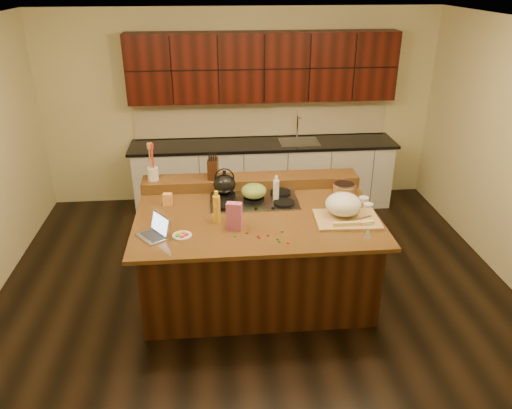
{
  "coord_description": "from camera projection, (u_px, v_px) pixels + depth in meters",
  "views": [
    {
      "loc": [
        -0.41,
        -4.44,
        3.13
      ],
      "look_at": [
        0.0,
        0.05,
        1.0
      ],
      "focal_mm": 35.0,
      "sensor_mm": 36.0,
      "label": 1
    }
  ],
  "objects": [
    {
      "name": "ramekin_a",
      "position": [
        367.0,
        224.0,
        4.73
      ],
      "size": [
        0.13,
        0.13,
        0.04
      ],
      "primitive_type": "cylinder",
      "rotation": [
        0.0,
        0.0,
        0.4
      ],
      "color": "white",
      "rests_on": "island"
    },
    {
      "name": "vinegar_bottle",
      "position": [
        276.0,
        191.0,
        5.17
      ],
      "size": [
        0.08,
        0.08,
        0.25
      ],
      "primitive_type": "cylinder",
      "rotation": [
        0.0,
        0.0,
        -0.24
      ],
      "color": "silver",
      "rests_on": "island"
    },
    {
      "name": "ramekin_b",
      "position": [
        364.0,
        199.0,
        5.23
      ],
      "size": [
        0.11,
        0.11,
        0.04
      ],
      "primitive_type": "cylinder",
      "rotation": [
        0.0,
        0.0,
        -0.13
      ],
      "color": "white",
      "rests_on": "island"
    },
    {
      "name": "wooden_tray",
      "position": [
        344.0,
        208.0,
        4.85
      ],
      "size": [
        0.63,
        0.5,
        0.25
      ],
      "rotation": [
        0.0,
        0.0,
        -0.04
      ],
      "color": "tan",
      "rests_on": "island"
    },
    {
      "name": "knife_block",
      "position": [
        213.0,
        169.0,
        5.47
      ],
      "size": [
        0.13,
        0.19,
        0.22
      ],
      "primitive_type": "cube",
      "rotation": [
        0.0,
        0.0,
        -0.11
      ],
      "color": "black",
      "rests_on": "back_ledge"
    },
    {
      "name": "kitchen_timer",
      "position": [
        368.0,
        233.0,
        4.55
      ],
      "size": [
        0.1,
        0.1,
        0.07
      ],
      "primitive_type": "cone",
      "rotation": [
        0.0,
        0.0,
        0.21
      ],
      "color": "silver",
      "rests_on": "island"
    },
    {
      "name": "green_bowl",
      "position": [
        254.0,
        191.0,
        5.19
      ],
      "size": [
        0.34,
        0.34,
        0.15
      ],
      "primitive_type": "ellipsoid",
      "rotation": [
        0.0,
        0.0,
        0.31
      ],
      "color": "olive",
      "rests_on": "cooktop"
    },
    {
      "name": "room",
      "position": [
        256.0,
        174.0,
        4.79
      ],
      "size": [
        5.52,
        5.02,
        2.72
      ],
      "color": "black",
      "rests_on": "ground"
    },
    {
      "name": "gumdrop_1",
      "position": [
        282.0,
        231.0,
        4.62
      ],
      "size": [
        0.02,
        0.02,
        0.02
      ],
      "primitive_type": "ellipsoid",
      "color": "#198C26",
      "rests_on": "island"
    },
    {
      "name": "island",
      "position": [
        256.0,
        253.0,
        5.17
      ],
      "size": [
        2.4,
        1.6,
        0.92
      ],
      "color": "black",
      "rests_on": "ground"
    },
    {
      "name": "gumdrop_0",
      "position": [
        288.0,
        243.0,
        4.43
      ],
      "size": [
        0.02,
        0.02,
        0.02
      ],
      "primitive_type": "ellipsoid",
      "color": "red",
      "rests_on": "island"
    },
    {
      "name": "gumdrop_4",
      "position": [
        268.0,
        235.0,
        4.55
      ],
      "size": [
        0.02,
        0.02,
        0.02
      ],
      "primitive_type": "ellipsoid",
      "color": "red",
      "rests_on": "island"
    },
    {
      "name": "strainer_bowl",
      "position": [
        344.0,
        189.0,
        5.42
      ],
      "size": [
        0.31,
        0.31,
        0.09
      ],
      "primitive_type": "cylinder",
      "rotation": [
        0.0,
        0.0,
        0.39
      ],
      "color": "#996B3F",
      "rests_on": "island"
    },
    {
      "name": "gumdrop_6",
      "position": [
        259.0,
        238.0,
        4.51
      ],
      "size": [
        0.02,
        0.02,
        0.02
      ],
      "primitive_type": "ellipsoid",
      "color": "red",
      "rests_on": "island"
    },
    {
      "name": "cooktop",
      "position": [
        254.0,
        200.0,
        5.24
      ],
      "size": [
        0.92,
        0.52,
        0.05
      ],
      "color": "gray",
      "rests_on": "island"
    },
    {
      "name": "gumdrop_5",
      "position": [
        277.0,
        239.0,
        4.49
      ],
      "size": [
        0.02,
        0.02,
        0.02
      ],
      "primitive_type": "ellipsoid",
      "color": "#198C26",
      "rests_on": "island"
    },
    {
      "name": "ramekin_c",
      "position": [
        368.0,
        206.0,
        5.09
      ],
      "size": [
        0.11,
        0.11,
        0.04
      ],
      "primitive_type": "cylinder",
      "rotation": [
        0.0,
        0.0,
        0.06
      ],
      "color": "white",
      "rests_on": "island"
    },
    {
      "name": "back_counter",
      "position": [
        263.0,
        139.0,
        6.97
      ],
      "size": [
        3.7,
        0.66,
        2.4
      ],
      "color": "silver",
      "rests_on": "ground"
    },
    {
      "name": "laptop",
      "position": [
        156.0,
        231.0,
        4.54
      ],
      "size": [
        0.34,
        0.36,
        0.2
      ],
      "rotation": [
        0.0,
        0.0,
        -0.95
      ],
      "color": "#B7B7BC",
      "rests_on": "island"
    },
    {
      "name": "gumdrop_8",
      "position": [
        258.0,
        236.0,
        4.54
      ],
      "size": [
        0.02,
        0.02,
        0.02
      ],
      "primitive_type": "ellipsoid",
      "color": "red",
      "rests_on": "island"
    },
    {
      "name": "gumdrop_2",
      "position": [
        247.0,
        233.0,
        4.6
      ],
      "size": [
        0.02,
        0.02,
        0.02
      ],
      "primitive_type": "ellipsoid",
      "color": "red",
      "rests_on": "island"
    },
    {
      "name": "candy_plate",
      "position": [
        182.0,
        235.0,
        4.56
      ],
      "size": [
        0.23,
        0.23,
        0.01
      ],
      "primitive_type": "cylinder",
      "rotation": [
        0.0,
        0.0,
        -0.35
      ],
      "color": "white",
      "rests_on": "island"
    },
    {
      "name": "utensil_crock",
      "position": [
        153.0,
        174.0,
        5.43
      ],
      "size": [
        0.12,
        0.12,
        0.14
      ],
      "primitive_type": "cylinder",
      "rotation": [
        0.0,
        0.0,
        -0.02
      ],
      "color": "white",
      "rests_on": "back_ledge"
    },
    {
      "name": "back_ledge",
      "position": [
        251.0,
        181.0,
        5.58
      ],
      "size": [
        2.4,
        0.3,
        0.12
      ],
      "primitive_type": "cube",
      "color": "black",
      "rests_on": "island"
    },
    {
      "name": "package_box",
      "position": [
        168.0,
        199.0,
        5.13
      ],
      "size": [
        0.1,
        0.08,
        0.13
      ],
      "primitive_type": "cube",
      "rotation": [
        0.0,
        0.0,
        -0.14
      ],
      "color": "#F7A957",
      "rests_on": "island"
    },
    {
      "name": "gumdrop_7",
      "position": [
        279.0,
        241.0,
        4.45
      ],
      "size": [
        0.02,
        0.02,
        0.02
      ],
      "primitive_type": "ellipsoid",
      "color": "#198C26",
      "rests_on": "island"
    },
    {
      "name": "oil_bottle",
      "position": [
        217.0,
        209.0,
        4.76
      ],
      "size": [
        0.08,
        0.08,
        0.27
      ],
      "primitive_type": "cylinder",
      "rotation": [
        0.0,
        0.0,
        0.16
      ],
      "color": "gold",
      "rests_on": "island"
    },
    {
      "name": "pink_bag",
      "position": [
        234.0,
        216.0,
        4.63
      ],
      "size": [
        0.16,
        0.11,
        0.27
      ],
      "primitive_type": "cube",
      "rotation": [
        0.0,
        0.0,
        -0.24
      ],
      "color": "#C25B88",
      "rests_on": "island"
    },
    {
      "name": "gumdrop_3",
      "position": [
        235.0,
        236.0,
        4.54
      ],
      "size": [
        0.02,
        0.02,
        0.02
      ],
      "primitive_type": "ellipsoid",
      "color": "#198C26",
      "rests_on": "island"
    },
    {
      "name": "kettle",
      "position": [
        225.0,
        184.0,
        5.27
      ],
      "size": [
        0.3,
        0.3,
        0.21
      ],
      "primitive_type": "ellipsoid",
      "rotation": [
        0.0,
        0.0,
        0.35
      ],
      "color": "black",
      "rests_on": "cooktop"
    }
  ]
}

